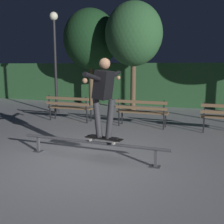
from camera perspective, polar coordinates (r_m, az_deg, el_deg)
The scene contains 10 objects.
ground_plane at distance 5.43m, azimuth -5.35°, elevation -10.58°, with size 90.00×90.00×0.00m, color #99999E.
hedge_backdrop at distance 13.29m, azimuth 11.03°, elevation 5.75°, with size 24.00×1.20×2.01m, color #2D5B33.
grind_rail at distance 5.55m, azimuth -4.22°, elevation -6.83°, with size 3.19×0.18×0.38m.
skateboard at distance 5.41m, azimuth -1.74°, elevation -5.58°, with size 0.80×0.28×0.09m.
skateboarder at distance 5.24m, azimuth -1.77°, elevation 4.34°, with size 0.63×1.40×1.56m.
park_bench_leftmost at distance 9.32m, azimuth -9.03°, elevation 1.30°, with size 1.60×0.42×0.88m.
park_bench_left_center at distance 8.36m, azimuth 6.21°, elevation 0.41°, with size 1.60×0.42×0.88m.
tree_far_left at distance 13.14m, azimuth -4.53°, elevation 14.97°, with size 2.52×2.52×4.49m.
tree_behind_benches at distance 11.58m, azimuth 4.59°, elevation 15.94°, with size 2.36×2.36×4.46m.
lamp_post_left at distance 11.02m, azimuth -11.93°, elevation 12.63°, with size 0.32×0.32×3.90m.
Camera 1 is at (2.27, -4.56, 1.88)m, focal length 43.49 mm.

